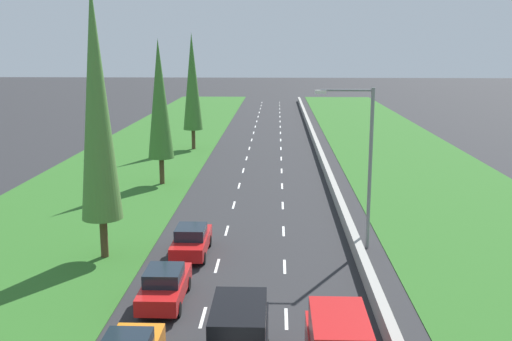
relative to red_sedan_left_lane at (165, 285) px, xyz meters
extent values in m
plane|color=#28282B|center=(3.60, 37.58, -0.81)|extent=(300.00, 300.00, 0.00)
cube|color=#2D6623|center=(-9.05, 37.58, -0.79)|extent=(14.00, 140.00, 0.04)
cube|color=#2D6623|center=(17.95, 37.58, -0.79)|extent=(14.00, 140.00, 0.04)
cube|color=#9E9B93|center=(9.30, 37.58, -0.39)|extent=(0.44, 120.00, 0.85)
cube|color=white|center=(1.85, -1.42, -0.81)|extent=(0.14, 2.00, 0.01)
cube|color=white|center=(1.85, 4.58, -0.81)|extent=(0.14, 2.00, 0.01)
cube|color=white|center=(1.85, 10.58, -0.81)|extent=(0.14, 2.00, 0.01)
cube|color=white|center=(1.85, 16.58, -0.81)|extent=(0.14, 2.00, 0.01)
cube|color=white|center=(1.85, 22.58, -0.81)|extent=(0.14, 2.00, 0.01)
cube|color=white|center=(1.85, 28.58, -0.81)|extent=(0.14, 2.00, 0.01)
cube|color=white|center=(1.85, 34.58, -0.81)|extent=(0.14, 2.00, 0.01)
cube|color=white|center=(1.85, 40.58, -0.81)|extent=(0.14, 2.00, 0.01)
cube|color=white|center=(1.85, 46.58, -0.81)|extent=(0.14, 2.00, 0.01)
cube|color=white|center=(1.85, 52.58, -0.81)|extent=(0.14, 2.00, 0.01)
cube|color=white|center=(1.85, 58.58, -0.81)|extent=(0.14, 2.00, 0.01)
cube|color=white|center=(1.85, 64.58, -0.81)|extent=(0.14, 2.00, 0.01)
cube|color=white|center=(1.85, 70.58, -0.81)|extent=(0.14, 2.00, 0.01)
cube|color=white|center=(1.85, 76.58, -0.81)|extent=(0.14, 2.00, 0.01)
cube|color=white|center=(1.85, 82.58, -0.81)|extent=(0.14, 2.00, 0.01)
cube|color=white|center=(1.85, 88.58, -0.81)|extent=(0.14, 2.00, 0.01)
cube|color=white|center=(1.85, 94.58, -0.81)|extent=(0.14, 2.00, 0.01)
cube|color=white|center=(5.35, -1.42, -0.81)|extent=(0.14, 2.00, 0.01)
cube|color=white|center=(5.35, 4.58, -0.81)|extent=(0.14, 2.00, 0.01)
cube|color=white|center=(5.35, 10.58, -0.81)|extent=(0.14, 2.00, 0.01)
cube|color=white|center=(5.35, 16.58, -0.81)|extent=(0.14, 2.00, 0.01)
cube|color=white|center=(5.35, 22.58, -0.81)|extent=(0.14, 2.00, 0.01)
cube|color=white|center=(5.35, 28.58, -0.81)|extent=(0.14, 2.00, 0.01)
cube|color=white|center=(5.35, 34.58, -0.81)|extent=(0.14, 2.00, 0.01)
cube|color=white|center=(5.35, 40.58, -0.81)|extent=(0.14, 2.00, 0.01)
cube|color=white|center=(5.35, 46.58, -0.81)|extent=(0.14, 2.00, 0.01)
cube|color=white|center=(5.35, 52.58, -0.81)|extent=(0.14, 2.00, 0.01)
cube|color=white|center=(5.35, 58.58, -0.81)|extent=(0.14, 2.00, 0.01)
cube|color=white|center=(5.35, 64.58, -0.81)|extent=(0.14, 2.00, 0.01)
cube|color=white|center=(5.35, 70.58, -0.81)|extent=(0.14, 2.00, 0.01)
cube|color=white|center=(5.35, 76.58, -0.81)|extent=(0.14, 2.00, 0.01)
cube|color=white|center=(5.35, 82.58, -0.81)|extent=(0.14, 2.00, 0.01)
cube|color=white|center=(5.35, 88.58, -0.81)|extent=(0.14, 2.00, 0.01)
cube|color=white|center=(5.35, 94.58, -0.81)|extent=(0.14, 2.00, 0.01)
cube|color=red|center=(0.00, 0.03, -0.13)|extent=(1.76, 4.50, 0.72)
cube|color=#19232D|center=(0.00, -0.12, 0.53)|extent=(1.56, 1.90, 0.60)
cylinder|color=black|center=(-0.80, 1.43, -0.49)|extent=(0.22, 0.64, 0.64)
cylinder|color=black|center=(0.80, 1.43, -0.49)|extent=(0.22, 0.64, 0.64)
cylinder|color=black|center=(-0.80, -1.36, -0.49)|extent=(0.22, 0.64, 0.64)
cylinder|color=black|center=(0.80, -1.36, -0.49)|extent=(0.22, 0.64, 0.64)
cube|color=black|center=(3.69, -6.31, 1.46)|extent=(1.80, 3.10, 1.10)
cube|color=red|center=(6.94, -7.02, 1.46)|extent=(1.80, 3.10, 1.10)
cube|color=red|center=(0.30, 6.25, -0.13)|extent=(1.76, 4.50, 0.72)
cube|color=#19232D|center=(0.30, 6.10, 0.53)|extent=(1.56, 1.90, 0.60)
cylinder|color=black|center=(-0.50, 7.64, -0.49)|extent=(0.22, 0.64, 0.64)
cylinder|color=black|center=(1.10, 7.64, -0.49)|extent=(0.22, 0.64, 0.64)
cylinder|color=black|center=(-0.50, 4.85, -0.49)|extent=(0.22, 0.64, 0.64)
cylinder|color=black|center=(1.10, 4.85, -0.49)|extent=(0.22, 0.64, 0.64)
cylinder|color=#4C3823|center=(-4.32, 5.67, 0.29)|extent=(0.41, 0.41, 2.20)
cone|color=#4C7F38|center=(-4.32, 5.67, 7.50)|extent=(2.16, 2.16, 12.22)
cylinder|color=#4C3823|center=(-4.51, 22.99, 0.29)|extent=(0.40, 0.40, 2.20)
cone|color=#3D752D|center=(-4.51, 22.99, 6.17)|extent=(2.09, 2.09, 9.56)
cylinder|color=#4C3823|center=(-4.24, 39.82, 0.29)|extent=(0.40, 0.40, 2.20)
cone|color=#3D752D|center=(-4.24, 39.82, 6.57)|extent=(2.11, 2.11, 10.36)
cylinder|color=gray|center=(10.04, 7.71, 3.69)|extent=(0.20, 0.20, 9.00)
cylinder|color=gray|center=(8.64, 7.71, 8.04)|extent=(2.80, 0.12, 0.12)
cube|color=silver|center=(7.24, 7.71, 7.94)|extent=(0.60, 0.28, 0.20)
camera|label=1|loc=(4.91, -24.58, 10.40)|focal=41.90mm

